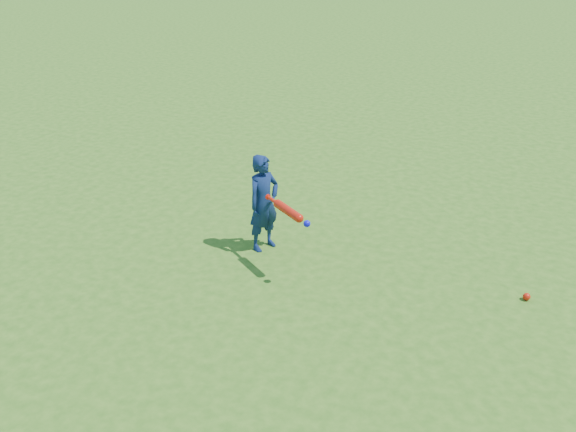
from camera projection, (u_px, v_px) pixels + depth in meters
The scene contains 4 objects.
ground at pixel (229, 243), 7.37m from camera, with size 80.00×80.00×0.00m, color #326417.
child at pixel (264, 203), 7.03m from camera, with size 0.40×0.26×1.11m, color #10214C.
ground_ball_red at pixel (527, 297), 6.30m from camera, with size 0.07×0.07×0.07m, color red.
bat_swing at pixel (290, 212), 6.48m from camera, with size 0.69×0.45×0.09m.
Camera 1 is at (3.46, -5.52, 3.52)m, focal length 40.00 mm.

